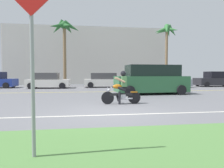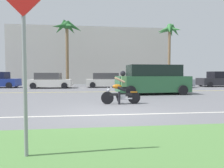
# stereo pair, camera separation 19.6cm
# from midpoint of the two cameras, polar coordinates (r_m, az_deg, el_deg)

# --- Properties ---
(ground) EXTENTS (56.00, 30.00, 0.04)m
(ground) POSITION_cam_midpoint_polar(r_m,az_deg,el_deg) (10.20, -2.04, -4.94)
(ground) COLOR slate
(grass_median) EXTENTS (56.00, 3.80, 0.06)m
(grass_median) POSITION_cam_midpoint_polar(r_m,az_deg,el_deg) (3.37, 8.71, -20.64)
(grass_median) COLOR #548442
(grass_median) RESTS_ON ground
(lane_line_near) EXTENTS (50.40, 0.12, 0.01)m
(lane_line_near) POSITION_cam_midpoint_polar(r_m,az_deg,el_deg) (6.81, 0.40, -8.69)
(lane_line_near) COLOR silver
(lane_line_near) RESTS_ON ground
(lane_line_far) EXTENTS (50.40, 0.12, 0.01)m
(lane_line_far) POSITION_cam_midpoint_polar(r_m,az_deg,el_deg) (15.33, -3.64, -2.21)
(lane_line_far) COLOR yellow
(lane_line_far) RESTS_ON ground
(motorcyclist) EXTENTS (1.80, 0.59, 1.51)m
(motorcyclist) POSITION_cam_midpoint_polar(r_m,az_deg,el_deg) (9.17, 3.22, -1.70)
(motorcyclist) COLOR black
(motorcyclist) RESTS_ON ground
(suv_nearby) EXTENTS (5.03, 2.26, 1.96)m
(suv_nearby) POSITION_cam_midpoint_polar(r_m,az_deg,el_deg) (13.88, 11.81, 1.11)
(suv_nearby) COLOR #2D663D
(suv_nearby) RESTS_ON ground
(parked_car_1) EXTENTS (3.97, 2.15, 1.46)m
(parked_car_1) POSITION_cam_midpoint_polar(r_m,az_deg,el_deg) (20.17, -16.78, 0.84)
(parked_car_1) COLOR white
(parked_car_1) RESTS_ON ground
(parked_car_2) EXTENTS (4.40, 1.95, 1.45)m
(parked_car_2) POSITION_cam_midpoint_polar(r_m,az_deg,el_deg) (20.53, -1.07, 0.99)
(parked_car_2) COLOR white
(parked_car_2) RESTS_ON ground
(parked_car_3) EXTENTS (4.56, 2.11, 1.46)m
(parked_car_3) POSITION_cam_midpoint_polar(r_m,az_deg,el_deg) (20.68, 16.12, 0.90)
(parked_car_3) COLOR #8C939E
(parked_car_3) RESTS_ON ground
(parked_car_4) EXTENTS (4.44, 2.05, 1.61)m
(parked_car_4) POSITION_cam_midpoint_polar(r_m,az_deg,el_deg) (24.64, 28.39, 1.12)
(parked_car_4) COLOR #232328
(parked_car_4) RESTS_ON ground
(palm_tree_0) EXTENTS (3.37, 3.37, 7.25)m
(palm_tree_0) POSITION_cam_midpoint_polar(r_m,az_deg,el_deg) (23.18, -12.33, 14.37)
(palm_tree_0) COLOR brown
(palm_tree_0) RESTS_ON ground
(palm_tree_1) EXTENTS (2.96, 2.80, 7.17)m
(palm_tree_1) POSITION_cam_midpoint_polar(r_m,az_deg,el_deg) (25.05, 16.18, 13.37)
(palm_tree_1) COLOR brown
(palm_tree_1) RESTS_ON ground
(street_sign) EXTENTS (0.62, 0.06, 2.87)m
(street_sign) POSITION_cam_midpoint_polar(r_m,az_deg,el_deg) (3.42, -22.07, 8.75)
(street_sign) COLOR gray
(street_sign) RESTS_ON ground
(building_far) EXTENTS (20.96, 4.00, 7.42)m
(building_far) POSITION_cam_midpoint_polar(r_m,az_deg,el_deg) (28.17, -5.69, 7.66)
(building_far) COLOR beige
(building_far) RESTS_ON ground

